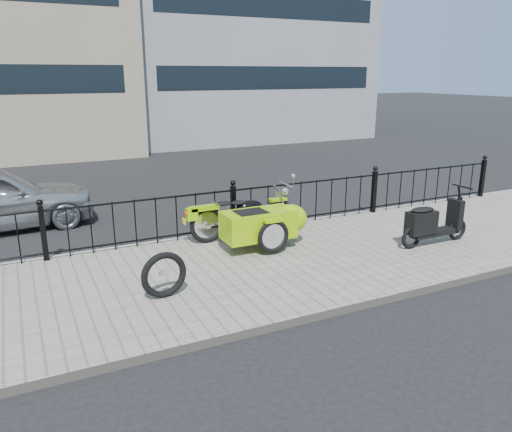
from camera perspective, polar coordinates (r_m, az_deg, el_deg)
name	(u,v)px	position (r m, az deg, el deg)	size (l,w,h in m)	color
ground	(263,259)	(8.97, 0.76, -4.92)	(120.00, 120.00, 0.00)	black
sidewalk	(276,265)	(8.54, 2.27, -5.62)	(30.00, 3.80, 0.12)	slate
curb	(231,233)	(10.19, -2.89, -2.00)	(30.00, 0.10, 0.12)	gray
iron_fence	(233,210)	(9.91, -2.61, 0.68)	(14.11, 0.11, 1.08)	black
motorcycle_sidecar	(264,221)	(9.15, 0.88, -0.57)	(2.28, 1.48, 0.98)	black
scooter	(431,224)	(9.75, 19.42, -0.82)	(1.57, 0.46, 1.07)	black
spare_tire	(164,275)	(7.21, -10.47, -6.64)	(0.68, 0.68, 0.10)	black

